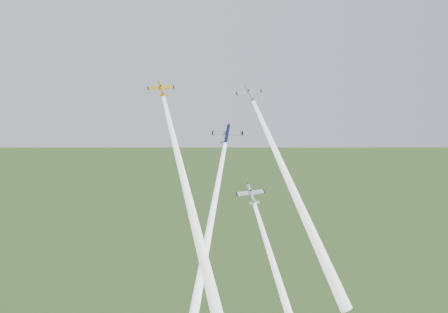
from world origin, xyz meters
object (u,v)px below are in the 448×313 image
(plane_navy, at_px, (227,134))
(plane_silver_right, at_px, (250,93))
(plane_yellow, at_px, (161,89))
(plane_silver_low, at_px, (251,194))

(plane_navy, xyz_separation_m, plane_silver_right, (6.56, 3.84, 10.32))
(plane_navy, distance_m, plane_silver_right, 12.81)
(plane_yellow, xyz_separation_m, plane_silver_low, (21.54, -9.61, -25.98))
(plane_yellow, height_order, plane_navy, plane_yellow)
(plane_yellow, relative_size, plane_navy, 0.86)
(plane_navy, xyz_separation_m, plane_silver_low, (5.12, -6.52, -14.43))
(plane_navy, height_order, plane_silver_low, plane_navy)
(plane_yellow, bearing_deg, plane_silver_right, -8.52)
(plane_navy, bearing_deg, plane_silver_right, 49.45)
(plane_yellow, xyz_separation_m, plane_navy, (16.42, -3.10, -11.55))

